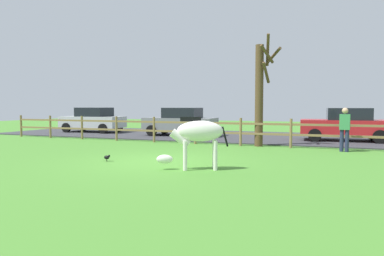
{
  "coord_description": "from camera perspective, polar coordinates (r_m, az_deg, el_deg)",
  "views": [
    {
      "loc": [
        4.8,
        -9.48,
        1.69
      ],
      "look_at": [
        0.73,
        1.08,
        0.98
      ],
      "focal_mm": 32.33,
      "sensor_mm": 36.0,
      "label": 1
    }
  ],
  "objects": [
    {
      "name": "parked_car_grey",
      "position": [
        19.34,
        -1.89,
        1.09
      ],
      "size": [
        4.02,
        1.92,
        1.56
      ],
      "color": "slate",
      "rests_on": "parking_asphalt"
    },
    {
      "name": "bare_tree",
      "position": [
        14.87,
        11.19,
        5.94
      ],
      "size": [
        1.08,
        1.49,
        4.66
      ],
      "color": "#513A23",
      "rests_on": "ground_plane"
    },
    {
      "name": "zebra",
      "position": [
        9.22,
        0.81,
        -1.17
      ],
      "size": [
        1.83,
        1.0,
        1.41
      ],
      "color": "white",
      "rests_on": "ground_plane"
    },
    {
      "name": "crow_on_grass",
      "position": [
        10.98,
        -13.85,
        -4.71
      ],
      "size": [
        0.22,
        0.1,
        0.2
      ],
      "color": "black",
      "rests_on": "ground_plane"
    },
    {
      "name": "parked_car_silver",
      "position": [
        22.89,
        -16.02,
        1.34
      ],
      "size": [
        4.04,
        1.96,
        1.56
      ],
      "color": "#B7BABF",
      "rests_on": "parking_asphalt"
    },
    {
      "name": "paddock_fence",
      "position": [
        15.49,
        0.54,
        -0.12
      ],
      "size": [
        20.85,
        0.11,
        1.2
      ],
      "color": "olive",
      "rests_on": "ground_plane"
    },
    {
      "name": "parked_car_red",
      "position": [
        17.95,
        24.0,
        0.58
      ],
      "size": [
        4.08,
        2.03,
        1.56
      ],
      "color": "red",
      "rests_on": "parking_asphalt"
    },
    {
      "name": "parking_asphalt",
      "position": [
        19.45,
        6.74,
        -1.33
      ],
      "size": [
        28.0,
        7.4,
        0.05
      ],
      "primitive_type": "cube",
      "color": "#38383D",
      "rests_on": "ground_plane"
    },
    {
      "name": "ground_plane",
      "position": [
        10.76,
        -5.72,
        -5.47
      ],
      "size": [
        60.0,
        60.0,
        0.0
      ],
      "primitive_type": "plane",
      "color": "#47842D"
    },
    {
      "name": "visitor_near_fence",
      "position": [
        14.02,
        23.88,
        0.08
      ],
      "size": [
        0.39,
        0.27,
        1.64
      ],
      "color": "#232847",
      "rests_on": "ground_plane"
    }
  ]
}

